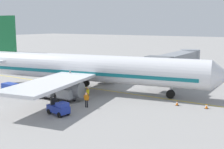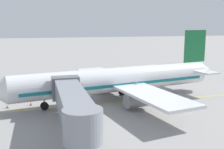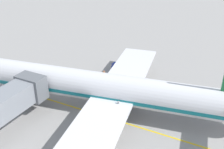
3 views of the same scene
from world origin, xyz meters
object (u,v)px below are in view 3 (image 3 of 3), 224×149
Objects in this scene: baggage_cart_tail_end at (184,91)px; ground_crew_wing_walker at (104,75)px; baggage_cart_second_in_train at (143,86)px; safety_cone_nose_right at (16,81)px; parked_airliner at (110,89)px; baggage_tug_lead at (119,68)px; safety_cone_nose_left at (35,84)px; baggage_cart_front at (123,82)px; baggage_cart_third_in_train at (164,90)px; ground_crew_loader at (106,84)px.

ground_crew_wing_walker is (-0.69, 12.19, 0.00)m from baggage_cart_tail_end.
safety_cone_nose_right is at bearing 108.85° from baggage_cart_second_in_train.
baggage_cart_second_in_train is (6.37, -1.87, -2.24)m from parked_airliner.
baggage_cart_second_in_train and baggage_cart_tail_end have the same top height.
baggage_tug_lead is 11.83m from baggage_cart_tail_end.
ground_crew_wing_walker is 10.48m from safety_cone_nose_left.
parked_airliner is 13.47m from safety_cone_nose_left.
baggage_cart_tail_end is (1.21, -5.59, 0.00)m from baggage_cart_second_in_train.
parked_airliner is 63.06× the size of safety_cone_nose_right.
safety_cone_nose_right is at bearing 111.33° from baggage_cart_front.
ground_crew_wing_walker reaches higher than baggage_cart_tail_end.
baggage_tug_lead is 4.52× the size of safety_cone_nose_left.
baggage_cart_third_in_train is (0.65, -6.01, 0.00)m from baggage_cart_front.
baggage_cart_tail_end is at bearing -77.79° from baggage_cart_second_in_train.
baggage_cart_third_in_train is at bearing -82.66° from baggage_cart_second_in_train.
safety_cone_nose_right is (-5.98, 15.31, -0.66)m from baggage_cart_front.
baggage_cart_tail_end is (-3.04, -11.43, 0.24)m from baggage_tug_lead.
baggage_tug_lead is at bearing -11.49° from ground_crew_wing_walker.
ground_crew_loader is (-1.59, 2.10, 0.00)m from baggage_cart_front.
baggage_cart_second_in_train is 1.00× the size of baggage_cart_third_in_train.
safety_cone_nose_left is (-5.44, 12.10, -0.66)m from baggage_cart_front.
baggage_cart_tail_end is 12.20m from ground_crew_wing_walker.
baggage_cart_front is 1.00× the size of baggage_cart_third_in_train.
baggage_tug_lead is 9.73m from baggage_cart_third_in_train.
ground_crew_wing_walker is at bearing 93.24° from baggage_cart_tail_end.
safety_cone_nose_right is (-0.54, 3.21, 0.00)m from safety_cone_nose_left.
ground_crew_wing_walker is at bearing 34.44° from parked_airliner.
ground_crew_loader is at bearing 34.69° from parked_airliner.
baggage_cart_third_in_train is at bearing 108.02° from baggage_cart_tail_end.
safety_cone_nose_left is 3.25m from safety_cone_nose_right.
ground_crew_wing_walker is 2.86× the size of safety_cone_nose_left.
baggage_cart_front is (6.12, 1.05, -2.24)m from parked_airliner.
baggage_cart_second_in_train is (-4.25, -5.84, 0.24)m from baggage_tug_lead.
safety_cone_nose_left and safety_cone_nose_right have the same top height.
ground_crew_wing_walker is (0.52, 6.59, 0.00)m from baggage_cart_second_in_train.
parked_airliner reaches higher than baggage_cart_tail_end.
safety_cone_nose_right is (-4.39, 13.21, -0.66)m from ground_crew_loader.
baggage_tug_lead is 0.92× the size of baggage_cart_tail_end.
baggage_cart_second_in_train is at bearing -85.18° from baggage_cart_front.
baggage_tug_lead reaches higher than baggage_cart_second_in_train.
baggage_cart_third_in_train is at bearing -74.61° from ground_crew_loader.
baggage_cart_third_in_train is 1.00× the size of baggage_cart_tail_end.
baggage_cart_second_in_train is 5.33m from ground_crew_loader.
safety_cone_nose_left is (-6.20, 8.42, -0.66)m from ground_crew_wing_walker.
ground_crew_loader is (4.54, 3.14, -2.23)m from parked_airliner.
safety_cone_nose_right is (-6.74, 11.63, -0.66)m from ground_crew_wing_walker.
safety_cone_nose_right is (-10.47, 12.39, -0.42)m from baggage_tug_lead.
parked_airliner reaches higher than ground_crew_loader.
baggage_cart_tail_end is at bearing -104.90° from baggage_tug_lead.
baggage_cart_front is 2.63m from ground_crew_loader.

